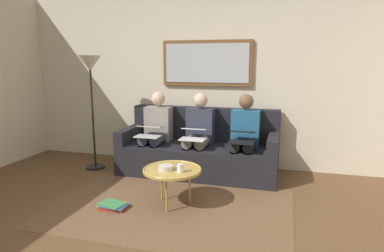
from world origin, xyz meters
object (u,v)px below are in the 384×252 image
object	(u,v)px
laptop_white	(194,134)
magazine_stack	(113,205)
person_left	(244,134)
laptop_silver	(150,131)
couch	(200,151)
coffee_table	(173,170)
laptop_black	(242,136)
bowl	(166,168)
standing_lamp	(91,76)
cup	(180,168)
person_right	(156,129)
framed_mirror	(207,63)
person_middle	(199,131)

from	to	relation	value
laptop_white	magazine_stack	size ratio (longest dim) A/B	1.01
person_left	laptop_silver	distance (m)	1.30
couch	laptop_silver	xyz separation A→B (m)	(0.64, 0.32, 0.32)
coffee_table	laptop_black	distance (m)	1.13
couch	laptop_silver	bearing A→B (deg)	26.39
bowl	standing_lamp	distance (m)	2.02
couch	laptop_white	distance (m)	0.45
cup	person_right	world-z (taller)	person_right
person_left	laptop_black	bearing A→B (deg)	90.00
magazine_stack	standing_lamp	bearing A→B (deg)	-51.61
person_right	magazine_stack	xyz separation A→B (m)	(-0.04, 1.40, -0.58)
laptop_silver	standing_lamp	xyz separation A→B (m)	(0.91, -0.05, 0.74)
cup	coffee_table	bearing A→B (deg)	-33.36
framed_mirror	magazine_stack	size ratio (longest dim) A/B	3.97
cup	magazine_stack	distance (m)	0.85
laptop_white	standing_lamp	distance (m)	1.72
bowl	person_left	xyz separation A→B (m)	(-0.70, -1.20, 0.17)
laptop_silver	person_right	bearing A→B (deg)	-90.00
person_left	magazine_stack	xyz separation A→B (m)	(1.24, 1.40, -0.58)
coffee_table	laptop_silver	world-z (taller)	laptop_silver
laptop_silver	magazine_stack	distance (m)	1.30
cup	couch	bearing A→B (deg)	-84.78
person_left	standing_lamp	size ratio (longest dim) A/B	0.69
person_right	laptop_silver	bearing A→B (deg)	90.00
couch	person_left	world-z (taller)	person_left
bowl	laptop_silver	size ratio (longest dim) A/B	0.48
person_left	person_right	world-z (taller)	same
person_left	person_middle	bearing A→B (deg)	0.00
bowl	magazine_stack	bearing A→B (deg)	21.05
bowl	person_right	distance (m)	1.34
standing_lamp	magazine_stack	bearing A→B (deg)	128.39
standing_lamp	couch	bearing A→B (deg)	-170.20
couch	coffee_table	distance (m)	1.22
person_right	magazine_stack	bearing A→B (deg)	91.79
framed_mirror	person_left	size ratio (longest dim) A/B	1.19
person_middle	laptop_silver	distance (m)	0.69
laptop_silver	person_left	bearing A→B (deg)	-169.00
laptop_white	laptop_silver	bearing A→B (deg)	0.18
person_middle	magazine_stack	xyz separation A→B (m)	(0.60, 1.40, -0.58)
person_left	standing_lamp	bearing A→B (deg)	5.19
person_left	laptop_white	bearing A→B (deg)	21.09
coffee_table	person_right	world-z (taller)	person_right
couch	laptop_white	bearing A→B (deg)	90.00
coffee_table	bowl	world-z (taller)	bowl
person_right	magazine_stack	size ratio (longest dim) A/B	3.35
person_right	standing_lamp	size ratio (longest dim) A/B	0.69
cup	laptop_silver	xyz separation A→B (m)	(0.76, -0.97, 0.17)
framed_mirror	laptop_black	bearing A→B (deg)	132.35
bowl	laptop_black	size ratio (longest dim) A/B	0.47
person_middle	laptop_white	distance (m)	0.25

